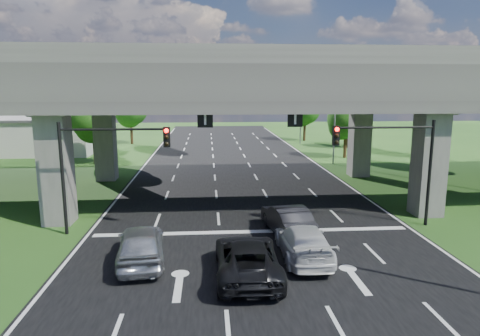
{
  "coord_description": "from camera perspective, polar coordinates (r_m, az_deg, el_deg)",
  "views": [
    {
      "loc": [
        -2.36,
        -18.58,
        7.7
      ],
      "look_at": [
        -0.36,
        7.97,
        2.72
      ],
      "focal_mm": 32.0,
      "sensor_mm": 36.0,
      "label": 1
    }
  ],
  "objects": [
    {
      "name": "streetlight_far",
      "position": [
        44.41,
        12.09,
        7.96
      ],
      "size": [
        3.38,
        0.25,
        10.0
      ],
      "color": "gray",
      "rests_on": "ground"
    },
    {
      "name": "tree_left_mid",
      "position": [
        54.68,
        -19.91,
        6.26
      ],
      "size": [
        3.91,
        3.9,
        6.76
      ],
      "color": "black",
      "rests_on": "ground"
    },
    {
      "name": "car_white",
      "position": [
        20.04,
        8.46,
        -9.72
      ],
      "size": [
        2.21,
        5.24,
        1.51
      ],
      "primitive_type": "imported",
      "rotation": [
        0.0,
        0.0,
        3.12
      ],
      "color": "silver",
      "rests_on": "road"
    },
    {
      "name": "tree_right_mid",
      "position": [
        57.71,
        14.39,
        6.75
      ],
      "size": [
        3.91,
        3.9,
        6.76
      ],
      "color": "black",
      "rests_on": "ground"
    },
    {
      "name": "tree_right_far",
      "position": [
        64.29,
        8.71,
        7.89
      ],
      "size": [
        4.5,
        4.5,
        7.8
      ],
      "color": "black",
      "rests_on": "ground"
    },
    {
      "name": "overpass",
      "position": [
        30.67,
        0.1,
        11.0
      ],
      "size": [
        80.0,
        15.0,
        10.0
      ],
      "color": "#373432",
      "rests_on": "ground"
    },
    {
      "name": "streetlight_beyond",
      "position": [
        59.92,
        7.77,
        8.71
      ],
      "size": [
        3.38,
        0.25,
        10.0
      ],
      "color": "gray",
      "rests_on": "ground"
    },
    {
      "name": "tree_left_far",
      "position": [
        61.56,
        -14.37,
        7.87
      ],
      "size": [
        4.8,
        4.8,
        8.32
      ],
      "color": "black",
      "rests_on": "ground"
    },
    {
      "name": "tree_left_near",
      "position": [
        46.16,
        -18.98,
        6.43
      ],
      "size": [
        4.5,
        4.5,
        7.8
      ],
      "color": "black",
      "rests_on": "ground"
    },
    {
      "name": "warehouse",
      "position": [
        58.84,
        -28.05,
        3.78
      ],
      "size": [
        20.0,
        10.0,
        4.0
      ],
      "primitive_type": "cube",
      "color": "#9E9E99",
      "rests_on": "ground"
    },
    {
      "name": "road",
      "position": [
        29.69,
        0.39,
        -4.42
      ],
      "size": [
        18.0,
        120.0,
        0.03
      ],
      "primitive_type": "cube",
      "color": "black",
      "rests_on": "ground"
    },
    {
      "name": "signal_right",
      "position": [
        24.97,
        19.82,
        1.87
      ],
      "size": [
        5.76,
        0.54,
        6.0
      ],
      "color": "black",
      "rests_on": "ground"
    },
    {
      "name": "car_dark",
      "position": [
        23.03,
        6.3,
        -6.85
      ],
      "size": [
        2.31,
        5.02,
        1.59
      ],
      "primitive_type": "imported",
      "rotation": [
        0.0,
        0.0,
        3.27
      ],
      "color": "black",
      "rests_on": "road"
    },
    {
      "name": "ground",
      "position": [
        20.25,
        2.76,
        -11.77
      ],
      "size": [
        160.0,
        160.0,
        0.0
      ],
      "primitive_type": "plane",
      "color": "#214716",
      "rests_on": "ground"
    },
    {
      "name": "car_silver",
      "position": [
        19.8,
        -13.07,
        -9.83
      ],
      "size": [
        2.59,
        5.23,
        1.72
      ],
      "primitive_type": "imported",
      "rotation": [
        0.0,
        0.0,
        3.26
      ],
      "color": "#AFB2B7",
      "rests_on": "road"
    },
    {
      "name": "tree_right_near",
      "position": [
        49.17,
        14.04,
        6.53
      ],
      "size": [
        4.2,
        4.2,
        7.28
      ],
      "color": "black",
      "rests_on": "ground"
    },
    {
      "name": "car_trailing",
      "position": [
        18.01,
        0.97,
        -11.93
      ],
      "size": [
        2.62,
        5.58,
        1.54
      ],
      "primitive_type": "imported",
      "rotation": [
        0.0,
        0.0,
        3.13
      ],
      "color": "black",
      "rests_on": "road"
    },
    {
      "name": "signal_left",
      "position": [
        23.44,
        -17.75,
        1.46
      ],
      "size": [
        5.76,
        0.54,
        6.0
      ],
      "color": "black",
      "rests_on": "ground"
    }
  ]
}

